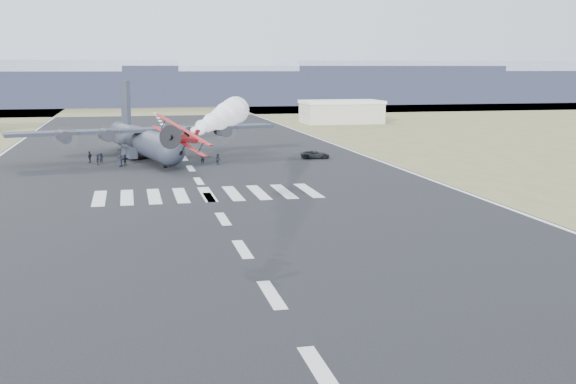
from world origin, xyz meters
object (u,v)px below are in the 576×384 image
object	(u,v)px
crew_a	(162,160)
crew_f	(125,160)
crew_d	(90,157)
crew_g	(203,158)
crew_b	(218,159)
aerobatic_biplane	(183,138)
crew_c	(98,159)
crew_h	(101,158)
transport_aircraft	(143,139)
support_vehicle	(315,155)
hangar_right	(341,112)
crew_e	(120,161)

from	to	relation	value
crew_a	crew_f	bearing A→B (deg)	93.60
crew_d	crew_g	xyz separation A→B (m)	(16.74, -4.42, -0.11)
crew_b	aerobatic_biplane	bearing A→B (deg)	128.99
crew_c	crew_h	xyz separation A→B (m)	(0.43, 2.00, -0.09)
crew_a	crew_b	distance (m)	8.31
transport_aircraft	crew_c	bearing A→B (deg)	-147.31
transport_aircraft	support_vehicle	xyz separation A→B (m)	(26.77, -6.35, -2.49)
aerobatic_biplane	crew_d	xyz separation A→B (m)	(-10.47, 50.56, -7.49)
crew_d	hangar_right	bearing A→B (deg)	162.45
hangar_right	crew_a	size ratio (longest dim) A/B	12.81
crew_d	crew_e	xyz separation A→B (m)	(4.57, -5.35, -0.04)
transport_aircraft	crew_a	world-z (taller)	transport_aircraft
transport_aircraft	support_vehicle	size ratio (longest dim) A/B	9.11
crew_c	crew_e	bearing A→B (deg)	-101.69
crew_c	crew_f	xyz separation A→B (m)	(3.91, -1.01, -0.07)
transport_aircraft	crew_f	size ratio (longest dim) A/B	26.13
crew_c	crew_e	distance (m)	4.09
crew_e	support_vehicle	bearing A→B (deg)	149.16
crew_a	transport_aircraft	bearing A→B (deg)	32.16
crew_a	crew_h	size ratio (longest dim) A/B	1.03
crew_d	crew_b	bearing A→B (deg)	95.68
support_vehicle	crew_c	bearing A→B (deg)	96.58
crew_d	support_vehicle	bearing A→B (deg)	110.12
transport_aircraft	crew_c	size ratio (longest dim) A/B	23.99
support_vehicle	crew_h	world-z (taller)	crew_h
transport_aircraft	crew_a	distance (m)	9.83
crew_c	crew_g	world-z (taller)	crew_c
crew_d	crew_h	world-z (taller)	crew_d
support_vehicle	transport_aircraft	bearing A→B (deg)	82.30
hangar_right	crew_b	bearing A→B (deg)	-119.17
crew_b	crew_d	distance (m)	19.83
crew_d	crew_f	xyz separation A→B (m)	(5.23, -3.88, -0.09)
crew_b	crew_g	bearing A→B (deg)	9.19
aerobatic_biplane	crew_h	distance (m)	51.01
support_vehicle	crew_e	distance (m)	30.51
support_vehicle	crew_g	world-z (taller)	crew_g
support_vehicle	crew_f	xyz separation A→B (m)	(-29.70, -1.56, 0.16)
crew_f	aerobatic_biplane	bearing A→B (deg)	54.28
aerobatic_biplane	crew_b	world-z (taller)	aerobatic_biplane
support_vehicle	crew_f	bearing A→B (deg)	98.65
aerobatic_biplane	crew_g	size ratio (longest dim) A/B	3.40
transport_aircraft	crew_e	distance (m)	10.30
hangar_right	crew_e	bearing A→B (deg)	-127.16
crew_d	crew_h	size ratio (longest dim) A/B	1.14
crew_d	crew_h	bearing A→B (deg)	87.40
transport_aircraft	crew_b	size ratio (longest dim) A/B	25.97
crew_b	crew_h	world-z (taller)	crew_b
aerobatic_biplane	transport_aircraft	bearing A→B (deg)	108.21
crew_d	crew_g	size ratio (longest dim) A/B	1.14
crew_g	crew_h	distance (m)	15.41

